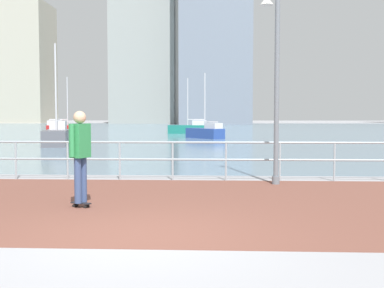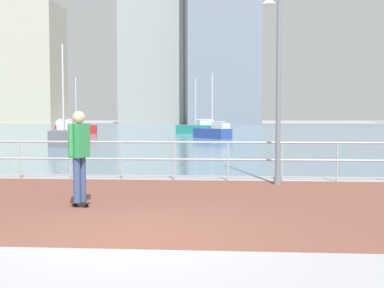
{
  "view_description": "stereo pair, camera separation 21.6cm",
  "coord_description": "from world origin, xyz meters",
  "px_view_note": "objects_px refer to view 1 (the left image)",
  "views": [
    {
      "loc": [
        1.1,
        -6.55,
        1.71
      ],
      "look_at": [
        0.62,
        3.56,
        1.1
      ],
      "focal_mm": 44.78,
      "sensor_mm": 36.0,
      "label": 1
    },
    {
      "loc": [
        1.32,
        -6.54,
        1.71
      ],
      "look_at": [
        0.62,
        3.56,
        1.1
      ],
      "focal_mm": 44.78,
      "sensor_mm": 36.0,
      "label": 2
    }
  ],
  "objects_px": {
    "skateboarder": "(80,149)",
    "sailboat_gray": "(189,128)",
    "lamppost": "(274,63)",
    "sailboat_red": "(57,136)",
    "sailboat_blue": "(66,128)",
    "sailboat_yellow": "(206,132)"
  },
  "relations": [
    {
      "from": "sailboat_red",
      "to": "sailboat_blue",
      "type": "bearing_deg",
      "value": 105.67
    },
    {
      "from": "sailboat_yellow",
      "to": "sailboat_blue",
      "type": "xyz_separation_m",
      "value": [
        -12.97,
        7.85,
        0.03
      ]
    },
    {
      "from": "lamppost",
      "to": "sailboat_blue",
      "type": "bearing_deg",
      "value": 115.72
    },
    {
      "from": "lamppost",
      "to": "skateboarder",
      "type": "bearing_deg",
      "value": -139.69
    },
    {
      "from": "lamppost",
      "to": "sailboat_gray",
      "type": "bearing_deg",
      "value": 96.69
    },
    {
      "from": "sailboat_yellow",
      "to": "sailboat_gray",
      "type": "xyz_separation_m",
      "value": [
        -1.73,
        9.27,
        0.03
      ]
    },
    {
      "from": "sailboat_yellow",
      "to": "sailboat_red",
      "type": "height_order",
      "value": "sailboat_red"
    },
    {
      "from": "sailboat_gray",
      "to": "sailboat_red",
      "type": "relative_size",
      "value": 0.9
    },
    {
      "from": "lamppost",
      "to": "sailboat_blue",
      "type": "relative_size",
      "value": 1.04
    },
    {
      "from": "lamppost",
      "to": "skateboarder",
      "type": "height_order",
      "value": "lamppost"
    },
    {
      "from": "sailboat_blue",
      "to": "sailboat_gray",
      "type": "distance_m",
      "value": 11.33
    },
    {
      "from": "sailboat_gray",
      "to": "sailboat_red",
      "type": "distance_m",
      "value": 19.08
    },
    {
      "from": "skateboarder",
      "to": "sailboat_red",
      "type": "height_order",
      "value": "sailboat_red"
    },
    {
      "from": "sailboat_gray",
      "to": "sailboat_red",
      "type": "height_order",
      "value": "sailboat_red"
    },
    {
      "from": "sailboat_blue",
      "to": "sailboat_gray",
      "type": "height_order",
      "value": "sailboat_blue"
    },
    {
      "from": "skateboarder",
      "to": "sailboat_gray",
      "type": "relative_size",
      "value": 0.35
    },
    {
      "from": "lamppost",
      "to": "sailboat_yellow",
      "type": "distance_m",
      "value": 23.7
    },
    {
      "from": "lamppost",
      "to": "skateboarder",
      "type": "relative_size",
      "value": 3.03
    },
    {
      "from": "skateboarder",
      "to": "sailboat_blue",
      "type": "xyz_separation_m",
      "value": [
        -11.15,
        34.65,
        -0.58
      ]
    },
    {
      "from": "lamppost",
      "to": "sailboat_yellow",
      "type": "bearing_deg",
      "value": 95.13
    },
    {
      "from": "sailboat_blue",
      "to": "sailboat_red",
      "type": "bearing_deg",
      "value": -74.33
    },
    {
      "from": "skateboarder",
      "to": "sailboat_yellow",
      "type": "xyz_separation_m",
      "value": [
        1.83,
        26.8,
        -0.62
      ]
    }
  ]
}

